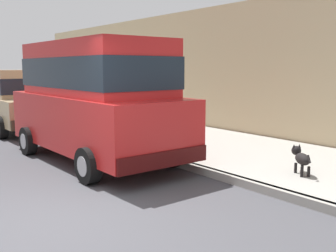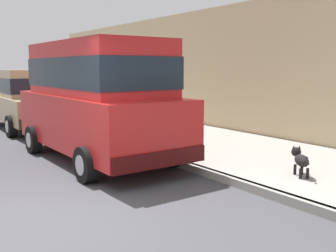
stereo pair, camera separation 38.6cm
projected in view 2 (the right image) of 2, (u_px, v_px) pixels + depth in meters
ground_plane at (41, 221)px, 5.20m from camera, size 80.00×80.00×0.00m
curb at (222, 177)px, 7.00m from camera, size 0.16×64.00×0.14m
sidewalk at (288, 164)px, 8.02m from camera, size 3.60×64.00×0.14m
car_red_van at (97, 96)px, 8.49m from camera, size 2.17×4.92×2.52m
car_tan_sedan at (29, 99)px, 12.93m from camera, size 2.09×4.63×1.92m
dog_black at (300, 159)px, 6.82m from camera, size 0.48×0.66×0.49m
building_facade at (182, 70)px, 14.14m from camera, size 0.50×20.00×3.82m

